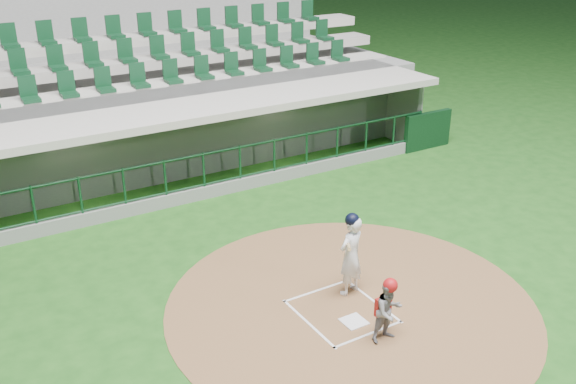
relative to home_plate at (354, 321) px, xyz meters
name	(u,v)px	position (x,y,z in m)	size (l,w,h in m)	color
ground	(332,304)	(0.00, 0.70, -0.02)	(120.00, 120.00, 0.00)	#194A15
dirt_circle	(351,305)	(0.30, 0.50, -0.02)	(7.20, 7.20, 0.01)	brown
home_plate	(354,321)	(0.00, 0.00, 0.00)	(0.43, 0.43, 0.02)	white
batter_box_chalk	(341,311)	(0.00, 0.40, 0.00)	(1.55, 1.80, 0.01)	white
dugout_structure	(178,144)	(0.06, 8.51, 0.94)	(16.40, 3.70, 3.00)	gray
seating_deck	(139,104)	(0.00, 11.61, 1.40)	(17.00, 6.72, 5.15)	gray
batter	(351,254)	(0.53, 0.88, 0.87)	(0.89, 0.92, 1.75)	white
catcher	(388,310)	(0.19, -0.71, 0.60)	(0.57, 0.44, 1.24)	gray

